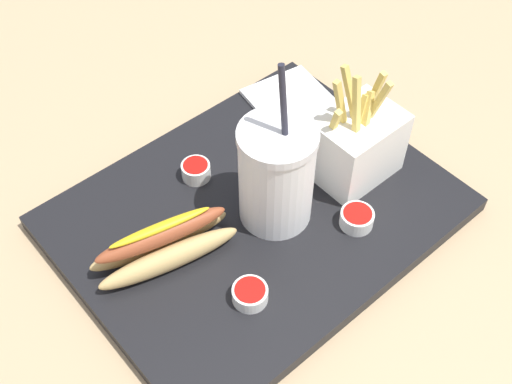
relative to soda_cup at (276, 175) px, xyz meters
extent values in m
cube|color=tan|center=(-0.01, 0.02, -0.10)|extent=(2.40, 2.40, 0.02)
cube|color=black|center=(-0.01, 0.02, -0.08)|extent=(0.44, 0.35, 0.02)
cylinder|color=white|center=(0.00, 0.00, -0.01)|extent=(0.08, 0.08, 0.12)
cylinder|color=white|center=(0.00, 0.00, 0.06)|extent=(0.09, 0.09, 0.01)
cylinder|color=#262633|center=(0.01, 0.00, 0.10)|extent=(0.01, 0.02, 0.09)
cube|color=white|center=(0.12, -0.01, -0.02)|extent=(0.10, 0.08, 0.09)
cube|color=#E5C660|center=(0.14, -0.01, 0.04)|extent=(0.01, 0.02, 0.08)
cube|color=#E5C660|center=(0.08, 0.00, 0.02)|extent=(0.01, 0.02, 0.06)
cube|color=#E5C660|center=(0.13, -0.02, 0.04)|extent=(0.02, 0.03, 0.08)
cube|color=#E5C660|center=(0.10, -0.02, 0.04)|extent=(0.01, 0.03, 0.09)
cube|color=#E5C660|center=(0.10, 0.00, 0.04)|extent=(0.02, 0.02, 0.09)
cube|color=#E5C660|center=(0.11, -0.02, 0.02)|extent=(0.03, 0.02, 0.06)
cube|color=#E5C660|center=(0.12, -0.02, 0.03)|extent=(0.03, 0.02, 0.06)
cube|color=#E5C660|center=(0.11, 0.00, 0.04)|extent=(0.01, 0.03, 0.09)
ellipsoid|color=tan|center=(-0.14, 0.02, -0.05)|extent=(0.17, 0.06, 0.03)
ellipsoid|color=tan|center=(-0.13, 0.05, -0.05)|extent=(0.17, 0.06, 0.03)
ellipsoid|color=#994728|center=(-0.14, 0.03, -0.03)|extent=(0.15, 0.06, 0.02)
ellipsoid|color=gold|center=(-0.14, 0.03, -0.01)|extent=(0.11, 0.04, 0.01)
cylinder|color=white|center=(-0.10, -0.07, -0.06)|extent=(0.04, 0.04, 0.02)
cylinder|color=#B2140F|center=(-0.10, -0.07, -0.05)|extent=(0.03, 0.03, 0.01)
cylinder|color=white|center=(-0.04, 0.11, -0.06)|extent=(0.04, 0.04, 0.02)
cylinder|color=#B2140F|center=(-0.04, 0.11, -0.05)|extent=(0.03, 0.03, 0.01)
cylinder|color=white|center=(0.06, -0.07, -0.06)|extent=(0.04, 0.04, 0.02)
cylinder|color=#B2140F|center=(0.06, -0.07, -0.05)|extent=(0.03, 0.03, 0.01)
cube|color=white|center=(0.15, 0.13, -0.06)|extent=(0.12, 0.12, 0.01)
camera|label=1|loc=(-0.33, -0.34, 0.54)|focal=45.36mm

